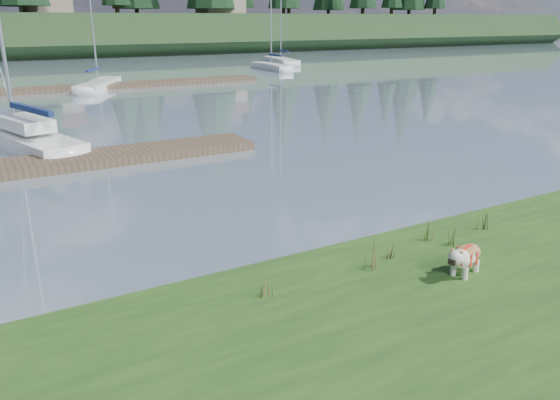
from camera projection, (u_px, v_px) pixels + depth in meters
ground at (51, 92)px, 36.55m from camera, size 200.00×200.00×0.00m
bank at (482, 392)px, 6.89m from camera, size 60.00×9.00×0.35m
bulldog at (466, 255)px, 9.58m from camera, size 0.97×0.56×0.57m
sailboat_main at (17, 134)px, 21.12m from camera, size 3.91×8.43×12.01m
dock_near at (17, 168)px, 17.34m from camera, size 16.00×2.00×0.30m
dock_far at (81, 87)px, 37.45m from camera, size 26.00×2.20×0.30m
sailboat_bg_2 at (101, 83)px, 38.33m from camera, size 4.86×7.20×11.20m
sailboat_bg_4 at (268, 66)px, 52.36m from camera, size 1.82×7.24×10.67m
sailboat_bg_5 at (279, 60)px, 59.81m from camera, size 3.85×9.35×12.98m
weed_0 at (372, 255)px, 9.80m from camera, size 0.17×0.14×0.67m
weed_1 at (390, 249)px, 10.27m from camera, size 0.17×0.14×0.44m
weed_2 at (454, 234)px, 10.86m from camera, size 0.17×0.14×0.57m
weed_3 at (267, 286)px, 8.84m from camera, size 0.17×0.14×0.46m
weed_4 at (431, 231)px, 11.08m from camera, size 0.17×0.14×0.49m
weed_5 at (483, 219)px, 11.64m from camera, size 0.17×0.14×0.56m
mud_lip at (299, 268)px, 10.55m from camera, size 60.00×0.50×0.14m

